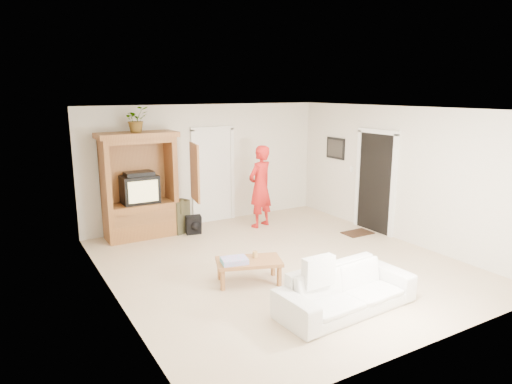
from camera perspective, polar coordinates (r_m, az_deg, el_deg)
floor at (r=7.89m, az=3.07°, el=-8.90°), size 6.00×6.00×0.00m
ceiling at (r=7.35m, az=3.31°, el=10.33°), size 6.00×6.00×0.00m
wall_back at (r=10.10m, az=-6.24°, el=3.47°), size 5.50×0.00×5.50m
wall_front at (r=5.36m, az=21.23°, el=-5.52°), size 5.50×0.00×5.50m
wall_left at (r=6.45m, az=-17.67°, el=-2.25°), size 0.00×6.00×6.00m
wall_right at (r=9.29m, az=17.51°, el=2.16°), size 0.00×6.00×6.00m
armoire at (r=9.33m, az=-14.18°, el=-0.04°), size 1.82×1.14×2.10m
door_back at (r=10.19m, az=-5.36°, el=1.96°), size 0.85×0.05×2.04m
doorway_right at (r=9.73m, az=14.70°, el=1.10°), size 0.05×0.90×2.04m
framed_picture at (r=10.58m, az=9.93°, el=5.41°), size 0.03×0.60×0.48m
doormat at (r=9.68m, az=12.58°, el=-5.01°), size 0.60×0.40×0.02m
plant at (r=9.10m, az=-14.76°, el=8.77°), size 0.52×0.47×0.49m
man at (r=9.73m, az=0.53°, el=0.70°), size 0.75×0.62×1.76m
sofa at (r=6.33m, az=11.21°, el=-11.89°), size 2.00×0.88×0.57m
coffee_table at (r=7.03m, az=-0.90°, el=-8.86°), size 1.10×0.83×0.37m
towel at (r=6.88m, az=-2.73°, el=-8.55°), size 0.43×0.36×0.08m
candle at (r=7.09m, az=-0.13°, el=-7.81°), size 0.08×0.08×0.10m
backpack_black at (r=9.45m, az=-7.82°, el=-4.13°), size 0.33×0.23×0.38m
backpack_olive at (r=9.55m, az=-9.52°, el=-3.05°), size 0.44×0.39×0.69m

